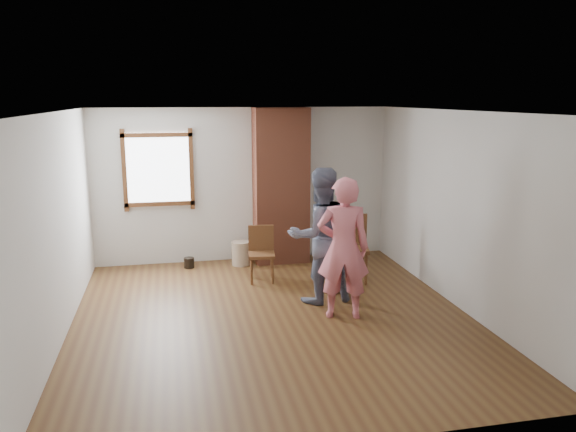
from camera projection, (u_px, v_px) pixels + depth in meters
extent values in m
plane|color=brown|center=(273.00, 318.00, 7.17)|extent=(5.50, 5.50, 0.00)
cube|color=silver|center=(243.00, 185.00, 9.53)|extent=(5.00, 0.04, 2.60)
cube|color=silver|center=(57.00, 228.00, 6.40)|extent=(0.04, 5.50, 2.60)
cube|color=silver|center=(459.00, 210.00, 7.41)|extent=(0.04, 5.50, 2.60)
cube|color=white|center=(272.00, 111.00, 6.63)|extent=(5.00, 5.50, 0.04)
cube|color=brown|center=(158.00, 170.00, 9.15)|extent=(1.14, 0.06, 1.34)
cube|color=white|center=(158.00, 170.00, 9.17)|extent=(1.00, 0.02, 1.20)
cube|color=#A5553A|center=(281.00, 186.00, 9.42)|extent=(0.90, 0.50, 2.60)
cylinder|color=tan|center=(241.00, 253.00, 9.41)|extent=(0.35, 0.35, 0.40)
cylinder|color=black|center=(189.00, 263.00, 9.26)|extent=(0.20, 0.20, 0.17)
cube|color=brown|center=(262.00, 255.00, 8.52)|extent=(0.44, 0.44, 0.05)
cylinder|color=brown|center=(252.00, 271.00, 8.40)|extent=(0.04, 0.04, 0.42)
cylinder|color=brown|center=(273.00, 271.00, 8.42)|extent=(0.04, 0.04, 0.42)
cylinder|color=brown|center=(251.00, 265.00, 8.70)|extent=(0.04, 0.04, 0.42)
cylinder|color=brown|center=(272.00, 265.00, 8.73)|extent=(0.04, 0.04, 0.42)
cube|color=brown|center=(261.00, 238.00, 8.65)|extent=(0.39, 0.09, 0.42)
cube|color=brown|center=(352.00, 249.00, 8.52)|extent=(0.56, 0.56, 0.06)
cylinder|color=brown|center=(341.00, 269.00, 8.39)|extent=(0.04, 0.04, 0.50)
cylinder|color=brown|center=(366.00, 269.00, 8.39)|extent=(0.04, 0.04, 0.50)
cylinder|color=brown|center=(339.00, 261.00, 8.76)|extent=(0.04, 0.04, 0.50)
cylinder|color=brown|center=(363.00, 261.00, 8.76)|extent=(0.04, 0.04, 0.50)
cube|color=brown|center=(351.00, 230.00, 8.68)|extent=(0.47, 0.15, 0.50)
cylinder|color=brown|center=(333.00, 253.00, 8.02)|extent=(0.40, 0.40, 0.04)
cylinder|color=brown|center=(332.00, 272.00, 8.08)|extent=(0.06, 0.06, 0.54)
cylinder|color=brown|center=(332.00, 291.00, 8.14)|extent=(0.28, 0.28, 0.03)
cylinder|color=white|center=(333.00, 251.00, 8.01)|extent=(0.18, 0.18, 0.01)
cube|color=silver|center=(333.00, 249.00, 8.01)|extent=(0.08, 0.07, 0.06)
imported|color=#121833|center=(320.00, 236.00, 7.60)|extent=(1.00, 0.83, 1.86)
imported|color=#D96C79|center=(343.00, 248.00, 7.04)|extent=(0.74, 0.57, 1.81)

